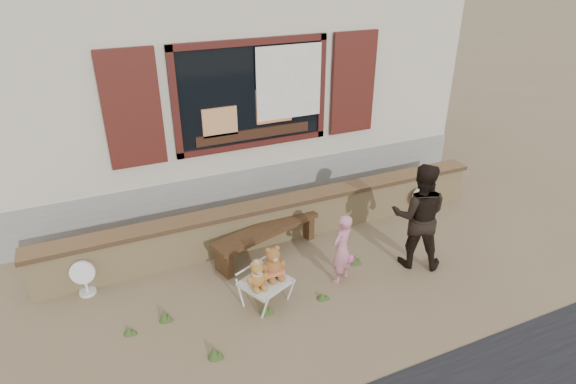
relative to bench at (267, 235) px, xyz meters
name	(u,v)px	position (x,y,z in m)	size (l,w,h in m)	color
ground	(305,273)	(0.31, -0.67, -0.32)	(80.00, 80.00, 0.00)	brown
shopfront	(208,66)	(0.31, 3.81, 1.67)	(8.04, 5.13, 4.00)	gray
brick_wall	(277,219)	(0.31, 0.33, 0.02)	(7.10, 0.36, 0.67)	tan
bench	(267,235)	(0.00, 0.00, 0.00)	(1.77, 0.85, 0.44)	#372413
folding_chair	(265,283)	(-0.43, -1.03, -0.01)	(0.71, 0.68, 0.34)	beige
teddy_bear_left	(257,274)	(-0.56, -1.09, 0.21)	(0.28, 0.24, 0.38)	brown
teddy_bear_right	(273,261)	(-0.31, -0.98, 0.25)	(0.33, 0.29, 0.45)	brown
child	(342,249)	(0.67, -1.01, 0.18)	(0.37, 0.24, 1.02)	#CE7B8E
adult	(419,216)	(1.84, -1.08, 0.45)	(0.76, 0.59, 1.56)	black
fan_left	(84,277)	(-2.52, 0.11, -0.06)	(0.33, 0.22, 0.52)	silver
fan_right	(417,201)	(2.79, 0.10, -0.09)	(0.30, 0.20, 0.47)	silver
grass_tufts	(250,308)	(-0.68, -1.12, -0.26)	(3.32, 1.06, 0.16)	#344B1E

